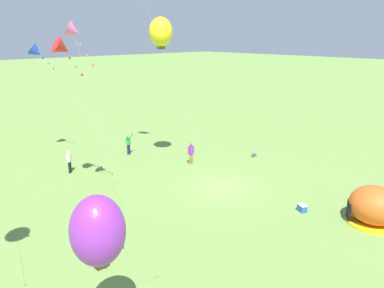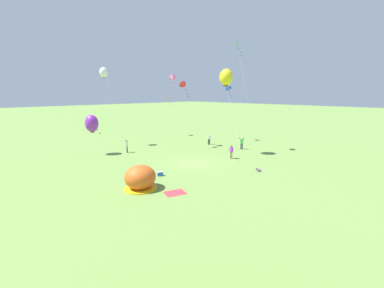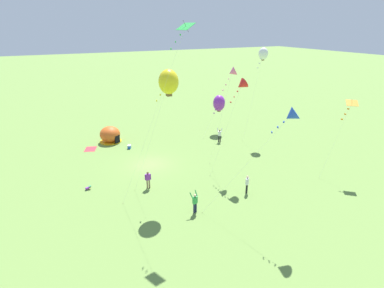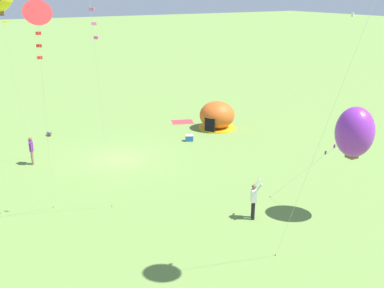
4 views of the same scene
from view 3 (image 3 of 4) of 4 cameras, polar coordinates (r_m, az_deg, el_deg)
The scene contains 17 objects.
ground_plane at distance 33.60m, azimuth -8.03°, elevation -3.88°, with size 300.00×300.00×0.00m, color olive.
popup_tent at distance 40.78m, azimuth -15.33°, elevation 1.74°, with size 2.81×2.81×2.10m.
picnic_blanket at distance 39.41m, azimuth -18.77°, elevation -0.91°, with size 1.70×1.30×0.01m, color #CC333D.
cooler_box at distance 38.26m, azimuth -11.86°, elevation -0.51°, with size 0.63×0.55×0.44m.
toddler_crawling at distance 30.00m, azimuth -19.16°, elevation -7.89°, with size 0.32×0.55×0.32m.
person_near_tent at distance 39.40m, azimuth 5.27°, elevation 1.75°, with size 0.65×0.72×1.89m.
person_strolling at distance 27.98m, azimuth 10.45°, elevation -7.36°, with size 0.43×0.46×1.72m.
person_arms_raised at distance 24.80m, azimuth 0.56°, elevation -10.97°, with size 0.58×0.70×1.89m.
person_far_back at distance 28.53m, azimuth -8.38°, elevation -6.62°, with size 0.30×0.58×1.72m.
kite_red at distance 29.14m, azimuth 9.40°, elevation 11.02°, with size 1.19×3.65×9.79m.
kite_white at distance 40.41m, azimuth 13.42°, elevation 16.39°, with size 1.48×3.54×11.80m.
kite_yellow at distance 25.19m, azimuth -4.49°, elevation 11.72°, with size 2.05×4.07×11.08m.
kite_green at distance 22.49m, azimuth -1.70°, elevation 20.54°, with size 2.82×5.81×14.72m.
kite_pink at distance 30.68m, azimuth 7.67°, elevation 13.38°, with size 1.63×2.46×10.62m.
kite_blue at distance 21.76m, azimuth 18.32°, elevation 5.12°, with size 4.29×5.75×9.22m.
kite_orange at distance 32.92m, azimuth 27.99°, elevation 6.55°, with size 1.43×3.75×7.80m.
kite_purple at distance 42.60m, azimuth 5.17°, elevation 7.76°, with size 2.48×4.28×5.33m.
Camera 3 is at (29.00, -9.01, 14.39)m, focal length 28.00 mm.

